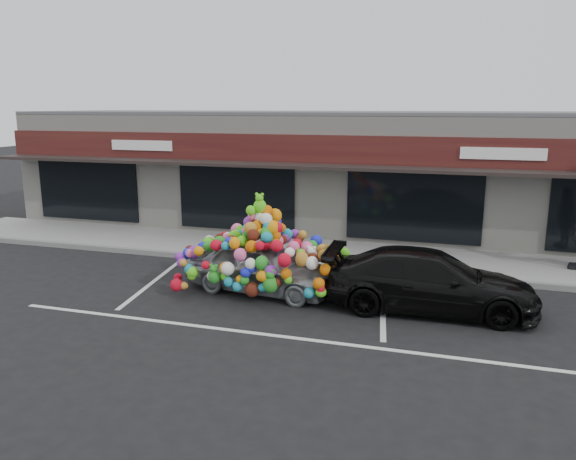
% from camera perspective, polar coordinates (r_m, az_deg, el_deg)
% --- Properties ---
extents(ground, '(90.00, 90.00, 0.00)m').
position_cam_1_polar(ground, '(13.80, -2.19, -6.62)').
color(ground, black).
rests_on(ground, ground).
extents(shop_building, '(24.00, 7.20, 4.31)m').
position_cam_1_polar(shop_building, '(21.32, 5.28, 6.12)').
color(shop_building, beige).
rests_on(shop_building, ground).
extents(sidewalk, '(26.00, 3.00, 0.15)m').
position_cam_1_polar(sidewalk, '(17.44, 2.13, -2.26)').
color(sidewalk, gray).
rests_on(sidewalk, ground).
extents(kerb, '(26.00, 0.18, 0.16)m').
position_cam_1_polar(kerb, '(16.05, 0.74, -3.57)').
color(kerb, slate).
rests_on(kerb, ground).
extents(parking_stripe_left, '(0.73, 4.37, 0.01)m').
position_cam_1_polar(parking_stripe_left, '(15.28, -13.40, -5.04)').
color(parking_stripe_left, silver).
rests_on(parking_stripe_left, ground).
extents(parking_stripe_mid, '(0.73, 4.37, 0.01)m').
position_cam_1_polar(parking_stripe_mid, '(13.38, 9.59, -7.40)').
color(parking_stripe_mid, silver).
rests_on(parking_stripe_mid, ground).
extents(lane_line, '(14.00, 0.12, 0.01)m').
position_cam_1_polar(lane_line, '(11.22, 3.71, -11.26)').
color(lane_line, silver).
rests_on(lane_line, ground).
extents(toy_car, '(2.78, 4.27, 2.37)m').
position_cam_1_polar(toy_car, '(13.84, -2.70, -3.08)').
color(toy_car, '#ADB1B8').
rests_on(toy_car, ground).
extents(black_sedan, '(2.04, 4.74, 1.36)m').
position_cam_1_polar(black_sedan, '(13.01, 14.20, -5.05)').
color(black_sedan, black).
rests_on(black_sedan, ground).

